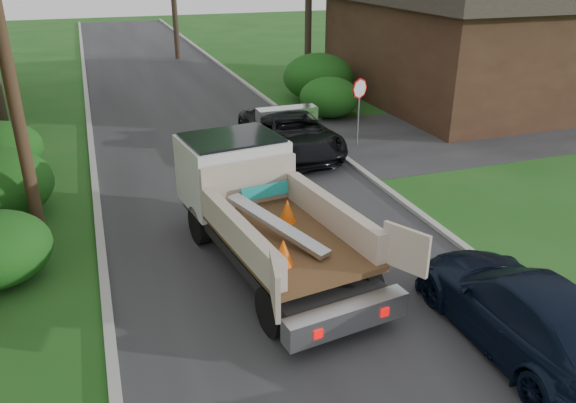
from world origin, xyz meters
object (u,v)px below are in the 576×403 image
(house_right, at_px, (464,32))
(stop_sign, at_px, (359,98))
(black_pickup, at_px, (290,132))
(navy_suv, at_px, (525,311))
(flatbed_truck, at_px, (253,197))

(house_right, bearing_deg, stop_sign, -147.34)
(house_right, relative_size, black_pickup, 2.38)
(house_right, relative_size, navy_suv, 2.62)
(flatbed_truck, distance_m, navy_suv, 6.20)
(stop_sign, relative_size, house_right, 0.19)
(navy_suv, bearing_deg, black_pickup, -86.84)
(house_right, xyz_separation_m, navy_suv, (-10.12, -16.50, -2.44))
(flatbed_truck, bearing_deg, house_right, 32.10)
(stop_sign, xyz_separation_m, navy_suv, (-2.32, -11.50, -1.06))
(black_pickup, height_order, navy_suv, black_pickup)
(house_right, distance_m, navy_suv, 19.51)
(house_right, distance_m, flatbed_truck, 17.89)
(stop_sign, bearing_deg, black_pickup, -179.91)
(flatbed_truck, relative_size, black_pickup, 1.26)
(stop_sign, xyz_separation_m, house_right, (7.80, 5.00, 1.38))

